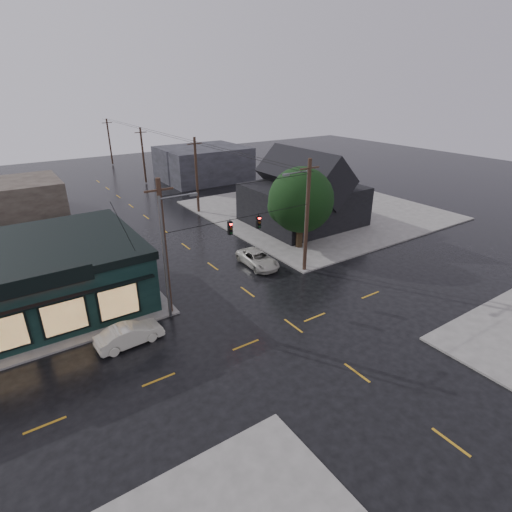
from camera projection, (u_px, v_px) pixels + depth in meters
ground_plane at (293, 326)px, 28.24m from camera, size 160.00×160.00×0.00m
sidewalk_ne at (316, 210)px, 53.65m from camera, size 28.00×28.00×0.15m
pizza_shop at (25, 278)px, 29.39m from camera, size 16.30×12.34×4.90m
ne_building at (303, 187)px, 47.05m from camera, size 12.60×11.60×8.75m
corner_tree at (301, 200)px, 39.51m from camera, size 6.55×6.55×8.25m
utility_pole_nw at (171, 313)px, 29.86m from camera, size 2.00×0.32×10.15m
utility_pole_ne at (304, 271)px, 36.51m from camera, size 2.00×0.32×10.15m
utility_pole_far_a at (199, 212)px, 52.86m from camera, size 2.00×0.32×9.65m
utility_pole_far_b at (146, 183)px, 68.06m from camera, size 2.00×0.32×9.15m
utility_pole_far_c at (113, 165)px, 83.27m from camera, size 2.00×0.32×9.15m
span_signal_assembly at (244, 224)px, 30.95m from camera, size 13.00×0.48×1.23m
streetlight_nw at (171, 318)px, 29.17m from camera, size 5.40×0.30×9.15m
streetlight_ne at (303, 267)px, 37.30m from camera, size 5.40×0.30×9.15m
bg_building_west at (10, 199)px, 50.61m from camera, size 12.00×10.00×4.40m
bg_building_east at (203, 164)px, 69.52m from camera, size 14.00×12.00×5.60m
sedan_cream at (129, 335)px, 26.03m from camera, size 4.42×1.81×1.42m
suv_silver at (258, 259)px, 37.19m from camera, size 2.47×5.05×1.38m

